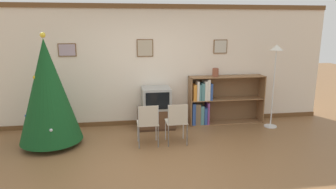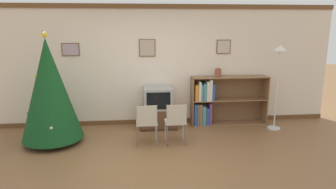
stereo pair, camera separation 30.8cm
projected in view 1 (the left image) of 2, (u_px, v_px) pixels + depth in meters
name	position (u px, v px, depth m)	size (l,w,h in m)	color
ground_plane	(160.00, 165.00, 4.94)	(24.00, 24.00, 0.00)	brown
wall_back	(147.00, 66.00, 6.75)	(8.45, 0.11, 2.70)	silver
christmas_tree	(48.00, 91.00, 5.54)	(1.15, 1.15, 2.13)	maroon
tv_console	(156.00, 118.00, 6.70)	(0.83, 0.55, 0.44)	#412A1A
television	(156.00, 98.00, 6.59)	(0.62, 0.54, 0.47)	#9E9E99
folding_chair_left	(148.00, 122.00, 5.60)	(0.40, 0.40, 0.82)	#BCB29E
folding_chair_right	(177.00, 121.00, 5.69)	(0.40, 0.40, 0.82)	#BCB29E
bookshelf	(212.00, 101.00, 6.93)	(1.75, 0.36, 1.11)	olive
vase	(215.00, 72.00, 6.77)	(0.14, 0.14, 0.19)	brown
standing_lamp	(275.00, 65.00, 6.48)	(0.28, 0.28, 1.85)	silver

